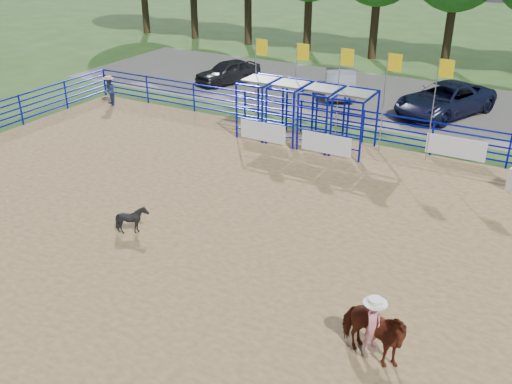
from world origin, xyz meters
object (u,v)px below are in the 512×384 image
(calf, at_px, (132,220))
(car_c, at_px, (445,100))
(car_a, at_px, (228,72))
(horse_and_rider, at_px, (372,329))
(car_b, at_px, (340,81))
(spectator_cowboy, at_px, (110,91))

(calf, bearing_deg, car_c, -9.05)
(car_a, distance_m, car_c, 12.63)
(horse_and_rider, distance_m, calf, 8.65)
(car_b, height_order, car_c, car_c)
(car_c, bearing_deg, car_b, -164.75)
(calf, bearing_deg, car_b, 10.30)
(car_a, bearing_deg, car_c, 25.32)
(horse_and_rider, bearing_deg, car_a, 129.33)
(car_a, bearing_deg, calf, -43.31)
(car_a, bearing_deg, spectator_cowboy, -89.97)
(spectator_cowboy, bearing_deg, car_a, 65.39)
(calf, height_order, car_a, car_a)
(calf, distance_m, spectator_cowboy, 14.00)
(horse_and_rider, height_order, car_a, horse_and_rider)
(horse_and_rider, height_order, calf, horse_and_rider)
(spectator_cowboy, distance_m, car_c, 17.20)
(calf, height_order, spectator_cowboy, spectator_cowboy)
(car_a, relative_size, car_b, 0.89)
(spectator_cowboy, bearing_deg, calf, -45.11)
(car_b, bearing_deg, spectator_cowboy, 15.70)
(car_b, xyz_separation_m, car_c, (5.92, -0.87, 0.04))
(spectator_cowboy, height_order, car_c, car_c)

